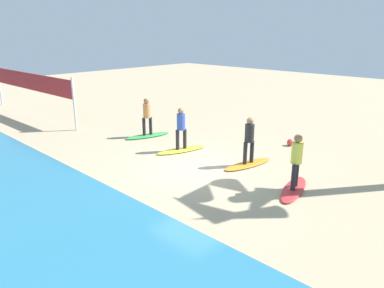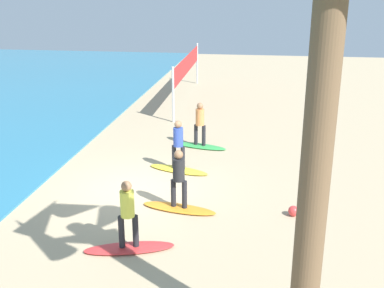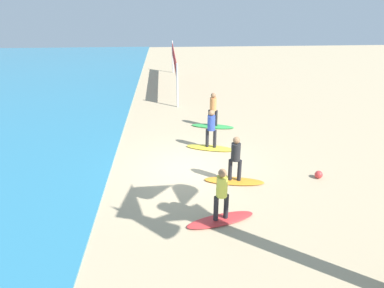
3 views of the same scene
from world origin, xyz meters
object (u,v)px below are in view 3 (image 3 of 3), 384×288
Objects in this scene: surfer_yellow at (211,126)px; volleyball_net at (174,61)px; beach_ball at (319,175)px; surfboard_green at (213,126)px; surfer_green at (213,107)px; surfer_red at (222,191)px; surfer_orange at (236,156)px; surfboard_orange at (234,181)px; surfboard_yellow at (211,148)px; surfboard_red at (221,220)px.

volleyball_net is at bearing 7.39° from surfer_yellow.
beach_ball is (-13.07, -4.93, -1.65)m from volleyball_net.
surfboard_green is 0.99m from surfer_green.
surfer_red and surfer_orange have the same top height.
surfboard_orange is 0.23× the size of volleyball_net.
surfer_orange is 0.78× the size of surfboard_yellow.
surfboard_yellow is 1.00× the size of surfboard_green.
volleyball_net is (13.16, 1.85, 0.75)m from surfer_orange.
beach_ball is (-5.26, -3.21, 0.10)m from surfboard_green.
surfer_red is 7.59m from surfer_green.
surfer_red is (0.00, 0.00, 0.99)m from surfboard_red.
surfboard_green is (2.53, -0.38, -0.99)m from surfer_yellow.
beach_ball is at bearing -159.33° from volleyball_net.
surfer_yellow is at bearing -100.20° from surfboard_yellow.
surfer_yellow is 4.60m from beach_ball.
surfer_red is at bearing -0.00° from surfboard_red.
surfboard_orange is 1.28× the size of surfer_yellow.
surfer_yellow is at bearing 171.53° from surfer_green.
surfer_green is at bearing -78.35° from surfboard_orange.
volleyball_net is at bearing -66.25° from surfboard_yellow.
surfer_green is at bearing -167.60° from volleyball_net.
surfboard_yellow is 1.28× the size of surfer_green.
surfboard_red is at bearing 176.85° from surfer_yellow.
surfer_red is 5.04m from surfer_yellow.
surfer_green is (5.35, 0.14, 0.00)m from surfer_orange.
surfboard_green is 8.18m from volleyball_net.
surfer_red is 2.55m from surfboard_orange.
surfer_orange and surfer_green have the same top height.
surfboard_green is (2.53, -0.38, 0.00)m from surfboard_yellow.
beach_ball is at bearing 136.12° from surfboard_green.
surfer_yellow is 1.00× the size of surfer_green.
surfer_yellow is at bearing 96.23° from surfboard_green.
beach_ball is (2.30, -3.87, -0.90)m from surfer_red.
surfer_red is 7.66m from surfboard_green.
surfboard_yellow and surfboard_green have the same top height.
surfer_green reaches higher than surfboard_orange.
surfboard_yellow is at bearing 153.43° from surfer_yellow.
surfer_red is at bearing 160.37° from surfer_orange.
surfboard_yellow is at bearing -109.21° from surfboard_red.
surfer_orange is at bearing -169.73° from surfer_yellow.
surfer_yellow reaches higher than surfboard_orange.
surfboard_red is 1.28× the size of surfer_orange.
surfboard_orange is (2.21, -0.79, -0.99)m from surfer_red.
surfer_red is at bearing 176.85° from surfer_yellow.
surfer_yellow and surfer_green have the same top height.
surfer_red is at bearing -176.04° from volleyball_net.
surfboard_red is 0.99m from surfer_red.
surfboard_green is at bearing -78.35° from surfboard_orange.
surfboard_orange is 3.04m from surfer_yellow.
surfboard_red is at bearing 103.21° from surfboard_yellow.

